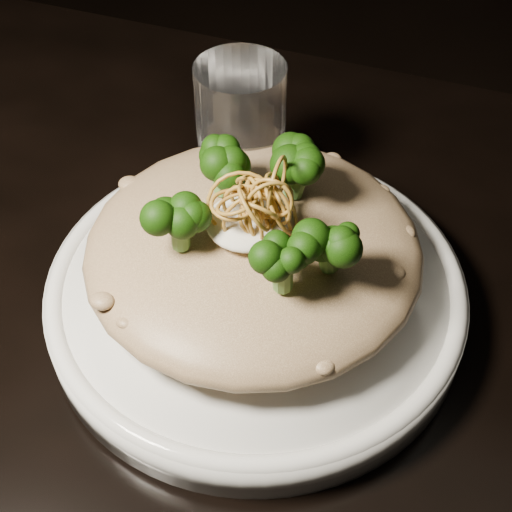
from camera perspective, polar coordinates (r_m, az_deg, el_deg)
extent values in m
cube|color=black|center=(0.53, -7.62, -7.56)|extent=(1.10, 0.80, 0.04)
cylinder|color=black|center=(1.20, -19.83, 0.80)|extent=(0.05, 0.05, 0.71)
cylinder|color=white|center=(0.52, 0.00, -3.01)|extent=(0.30, 0.30, 0.03)
ellipsoid|color=brown|center=(0.49, -0.21, 0.66)|extent=(0.23, 0.23, 0.05)
ellipsoid|color=white|center=(0.46, -0.69, 2.73)|extent=(0.05, 0.05, 0.02)
cylinder|color=white|center=(0.58, -1.20, 9.60)|extent=(0.07, 0.07, 0.12)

